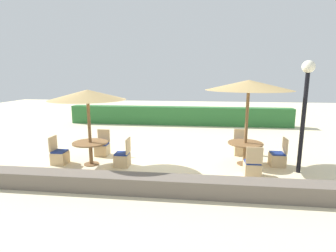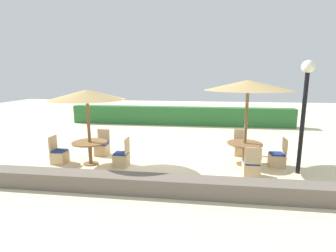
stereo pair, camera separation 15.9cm
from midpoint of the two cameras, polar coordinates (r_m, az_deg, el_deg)
The scene contains 14 objects.
ground_plane at distance 10.13m, azimuth -0.01°, elevation -5.65°, with size 40.00×40.00×0.00m, color beige.
hedge_row at distance 15.56m, azimuth 2.86°, elevation 2.24°, with size 13.00×0.70×1.07m, color #2D6B33.
stone_border at distance 6.73m, azimuth -4.27°, elevation -12.54°, with size 10.00×0.56×0.43m, color #6B6056.
lamp_post at distance 8.50m, azimuth 28.19°, elevation 5.99°, with size 0.36×0.36×3.32m.
parasol_front_right at distance 8.65m, azimuth 17.55°, elevation 8.40°, with size 2.72×2.72×2.76m.
round_table_front_right at distance 8.95m, azimuth 16.82°, elevation -4.46°, with size 1.13×1.13×0.74m.
patio_chair_front_right_north at distance 10.08m, azimuth 15.88°, elevation -4.62°, with size 0.46×0.46×0.93m.
patio_chair_front_right_south at distance 8.06m, azimuth 18.17°, elevation -8.70°, with size 0.46×0.46×0.93m.
patio_chair_front_right_east at distance 9.22m, azimuth 23.18°, elevation -6.56°, with size 0.46×0.46×0.93m.
parasol_front_left at distance 8.69m, azimuth -16.75°, elevation 6.47°, with size 2.41×2.41×2.46m.
round_table_front_left at distance 8.97m, azimuth -16.16°, elevation -4.26°, with size 1.14×1.14×0.76m.
patio_chair_front_left_west at distance 9.51m, azimuth -22.17°, elevation -5.97°, with size 0.46×0.46×0.93m.
patio_chair_front_left_east at distance 8.66m, azimuth -9.49°, elevation -6.92°, with size 0.46×0.46×0.93m.
patio_chair_front_left_north at distance 9.98m, azimuth -13.68°, elevation -4.66°, with size 0.46×0.46×0.93m.
Camera 2 is at (1.40, -9.60, 2.90)m, focal length 28.00 mm.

